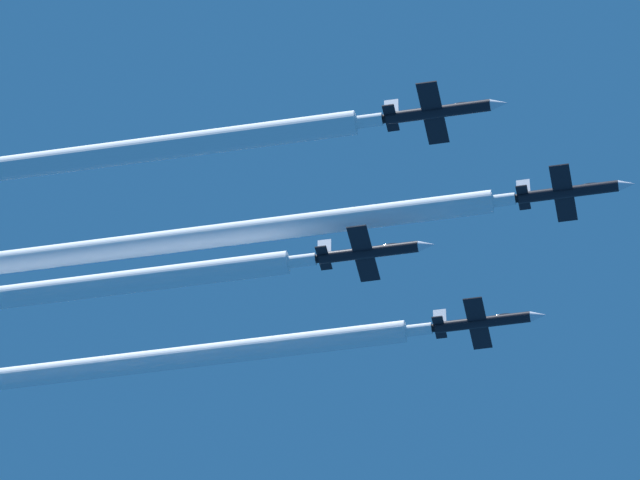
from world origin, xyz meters
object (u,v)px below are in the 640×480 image
object	(u,v)px
jet_lead	(572,191)
jet_right_wingman	(441,111)
jet_slot	(372,252)
jet_left_wingman	(486,322)

from	to	relation	value
jet_lead	jet_right_wingman	size ratio (longest dim) A/B	1.00
jet_slot	jet_lead	bearing A→B (deg)	92.19
jet_lead	jet_right_wingman	xyz separation A→B (m)	(14.36, -9.35, -2.32)
jet_left_wingman	jet_right_wingman	world-z (taller)	jet_right_wingman
jet_left_wingman	jet_slot	size ratio (longest dim) A/B	1.00
jet_lead	jet_left_wingman	distance (m)	16.27
jet_lead	jet_slot	xyz separation A→B (m)	(0.67, -17.56, -4.71)
jet_lead	jet_slot	distance (m)	18.19
jet_left_wingman	jet_slot	bearing A→B (deg)	-30.83
jet_lead	jet_right_wingman	world-z (taller)	jet_lead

